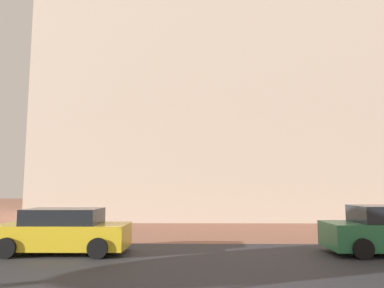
# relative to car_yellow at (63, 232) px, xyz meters

# --- Properties ---
(ground_plane) EXTENTS (120.00, 120.00, 0.00)m
(ground_plane) POSITION_rel_car_yellow_xyz_m (4.64, -0.38, -0.71)
(ground_plane) COLOR #93604C
(street_asphalt_strip) EXTENTS (120.00, 7.60, 0.00)m
(street_asphalt_strip) POSITION_rel_car_yellow_xyz_m (4.64, -1.67, -0.71)
(street_asphalt_strip) COLOR #2D2D33
(street_asphalt_strip) RESTS_ON ground_plane
(landmark_building) EXTENTS (28.86, 14.07, 33.21)m
(landmark_building) POSITION_rel_car_yellow_xyz_m (8.30, 17.08, 9.91)
(landmark_building) COLOR beige
(landmark_building) RESTS_ON ground_plane
(car_yellow) EXTENTS (4.33, 2.04, 1.48)m
(car_yellow) POSITION_rel_car_yellow_xyz_m (0.00, 0.00, 0.00)
(car_yellow) COLOR gold
(car_yellow) RESTS_ON ground_plane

